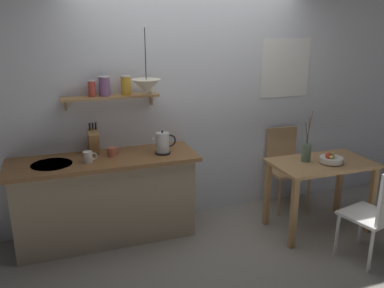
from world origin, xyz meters
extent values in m
plane|color=gray|center=(0.00, 0.00, 0.00)|extent=(14.00, 14.00, 0.00)
cube|color=silver|center=(0.20, 0.65, 1.35)|extent=(6.80, 0.10, 2.70)
cube|color=white|center=(1.17, 0.59, 1.65)|extent=(0.63, 0.01, 0.67)
cube|color=silver|center=(1.17, 0.60, 1.65)|extent=(0.57, 0.01, 0.61)
cube|color=tan|center=(-1.00, 0.32, 0.42)|extent=(1.74, 0.52, 0.84)
cube|color=brown|center=(-1.00, 0.30, 0.86)|extent=(1.83, 0.63, 0.04)
cylinder|color=#B7BABF|center=(-1.48, 0.28, 0.88)|extent=(0.38, 0.38, 0.01)
cube|color=tan|center=(-0.87, 0.49, 1.45)|extent=(0.96, 0.18, 0.02)
cube|color=#99754C|center=(-1.30, 0.57, 1.39)|extent=(0.02, 0.06, 0.12)
cube|color=#99754C|center=(-0.44, 0.57, 1.39)|extent=(0.02, 0.06, 0.12)
cylinder|color=#BC4238|center=(-1.05, 0.49, 1.53)|extent=(0.07, 0.07, 0.15)
cylinder|color=silver|center=(-1.05, 0.49, 1.62)|extent=(0.08, 0.08, 0.01)
cylinder|color=#7F5689|center=(-0.92, 0.49, 1.55)|extent=(0.11, 0.11, 0.18)
cylinder|color=silver|center=(-0.92, 0.49, 1.65)|extent=(0.11, 0.11, 0.01)
cylinder|color=gold|center=(-0.71, 0.49, 1.55)|extent=(0.10, 0.10, 0.18)
cylinder|color=silver|center=(-0.71, 0.49, 1.64)|extent=(0.10, 0.10, 0.01)
cylinder|color=beige|center=(-0.47, 0.49, 1.53)|extent=(0.09, 0.09, 0.14)
cylinder|color=silver|center=(-0.47, 0.49, 1.61)|extent=(0.09, 0.09, 0.01)
cube|color=tan|center=(1.17, -0.22, 0.75)|extent=(1.05, 0.62, 0.03)
cube|color=tan|center=(0.69, -0.48, 0.37)|extent=(0.06, 0.06, 0.73)
cube|color=tan|center=(1.64, -0.48, 0.37)|extent=(0.06, 0.06, 0.73)
cube|color=tan|center=(0.69, 0.04, 0.37)|extent=(0.06, 0.06, 0.73)
cube|color=tan|center=(1.64, 0.04, 0.37)|extent=(0.06, 0.06, 0.73)
cube|color=silver|center=(1.24, -0.86, 0.44)|extent=(0.51, 0.50, 0.03)
cylinder|color=silver|center=(1.38, -0.65, 0.21)|extent=(0.03, 0.03, 0.43)
cylinder|color=silver|center=(1.03, -0.73, 0.21)|extent=(0.03, 0.03, 0.43)
cylinder|color=silver|center=(1.11, -1.08, 0.21)|extent=(0.03, 0.03, 0.43)
cube|color=tan|center=(1.13, 0.34, 0.46)|extent=(0.46, 0.46, 0.03)
cube|color=tan|center=(1.15, 0.54, 0.71)|extent=(0.38, 0.05, 0.47)
cylinder|color=tan|center=(0.94, 0.17, 0.22)|extent=(0.03, 0.03, 0.45)
cylinder|color=tan|center=(1.31, 0.14, 0.22)|extent=(0.03, 0.03, 0.45)
cylinder|color=tan|center=(0.96, 0.54, 0.22)|extent=(0.03, 0.03, 0.45)
cylinder|color=tan|center=(1.33, 0.51, 0.22)|extent=(0.03, 0.03, 0.45)
cylinder|color=silver|center=(1.23, -0.29, 0.77)|extent=(0.11, 0.11, 0.01)
cylinder|color=silver|center=(1.23, -0.29, 0.80)|extent=(0.24, 0.24, 0.05)
ellipsoid|color=yellow|center=(1.20, -0.29, 0.85)|extent=(0.08, 0.14, 0.04)
sphere|color=red|center=(1.19, -0.30, 0.85)|extent=(0.07, 0.07, 0.07)
sphere|color=#8EA84C|center=(1.22, -0.29, 0.85)|extent=(0.06, 0.06, 0.06)
cylinder|color=#567056|center=(1.02, -0.15, 0.86)|extent=(0.09, 0.09, 0.19)
cylinder|color=brown|center=(1.01, -0.14, 1.07)|extent=(0.05, 0.01, 0.22)
cylinder|color=brown|center=(1.02, -0.16, 1.09)|extent=(0.01, 0.01, 0.28)
cylinder|color=brown|center=(1.03, -0.15, 1.13)|extent=(0.08, 0.04, 0.34)
cylinder|color=black|center=(-0.42, 0.24, 0.89)|extent=(0.16, 0.16, 0.02)
cylinder|color=silver|center=(-0.42, 0.24, 1.00)|extent=(0.13, 0.13, 0.20)
sphere|color=black|center=(-0.42, 0.24, 1.11)|extent=(0.02, 0.02, 0.02)
cone|color=silver|center=(-0.50, 0.24, 1.04)|extent=(0.04, 0.04, 0.04)
torus|color=black|center=(-0.34, 0.24, 1.01)|extent=(0.13, 0.02, 0.13)
cube|color=tan|center=(-1.07, 0.47, 1.01)|extent=(0.10, 0.20, 0.26)
cylinder|color=black|center=(-1.10, 0.45, 1.17)|extent=(0.02, 0.04, 0.08)
cylinder|color=black|center=(-1.07, 0.45, 1.17)|extent=(0.02, 0.04, 0.08)
cylinder|color=black|center=(-1.04, 0.45, 1.17)|extent=(0.02, 0.04, 0.08)
cylinder|color=white|center=(-1.15, 0.22, 0.94)|extent=(0.09, 0.09, 0.11)
torus|color=white|center=(-1.10, 0.22, 0.94)|extent=(0.07, 0.01, 0.07)
cylinder|color=#C6664C|center=(-0.92, 0.33, 0.93)|extent=(0.08, 0.08, 0.09)
torus|color=#C6664C|center=(-0.87, 0.33, 0.93)|extent=(0.06, 0.01, 0.06)
cylinder|color=black|center=(-0.55, 0.28, 1.87)|extent=(0.01, 0.01, 0.48)
cone|color=beige|center=(-0.55, 0.28, 1.57)|extent=(0.28, 0.28, 0.13)
sphere|color=white|center=(-0.55, 0.28, 1.52)|extent=(0.04, 0.04, 0.04)
camera|label=1|loc=(-1.42, -3.51, 2.16)|focal=37.78mm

